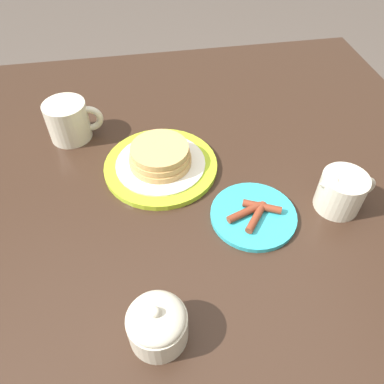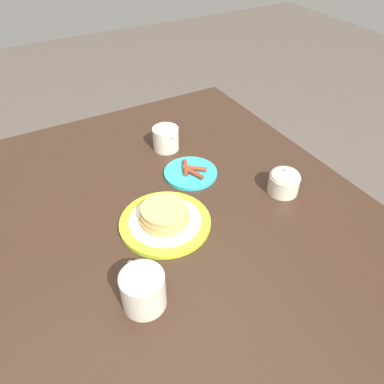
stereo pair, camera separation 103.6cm
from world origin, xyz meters
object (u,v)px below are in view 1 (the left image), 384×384
object	(u,v)px
coffee_mug	(69,120)
sugar_bowl	(157,324)
pancake_plate	(160,161)
creamer_pitcher	(341,191)
side_plate_bacon	(253,215)

from	to	relation	value
coffee_mug	sugar_bowl	distance (m)	0.50
pancake_plate	creamer_pitcher	distance (m)	0.35
side_plate_bacon	sugar_bowl	size ratio (longest dim) A/B	1.85
creamer_pitcher	coffee_mug	bearing A→B (deg)	149.11
pancake_plate	coffee_mug	xyz separation A→B (m)	(-0.18, 0.14, 0.02)
pancake_plate	coffee_mug	world-z (taller)	coffee_mug
coffee_mug	sugar_bowl	world-z (taller)	coffee_mug
pancake_plate	side_plate_bacon	world-z (taller)	pancake_plate
sugar_bowl	side_plate_bacon	bearing A→B (deg)	43.79
pancake_plate	sugar_bowl	bearing A→B (deg)	-97.11
side_plate_bacon	creamer_pitcher	world-z (taller)	creamer_pitcher
side_plate_bacon	sugar_bowl	xyz separation A→B (m)	(-0.20, -0.19, 0.03)
pancake_plate	creamer_pitcher	xyz separation A→B (m)	(0.31, -0.16, 0.02)
coffee_mug	pancake_plate	bearing A→B (deg)	-37.12
side_plate_bacon	coffee_mug	distance (m)	0.45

